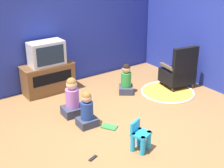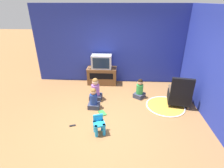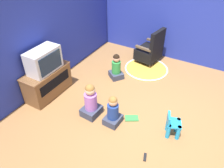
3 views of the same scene
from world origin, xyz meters
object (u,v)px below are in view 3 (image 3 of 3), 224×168
at_px(yellow_kid_chair, 173,126).
at_px(book, 132,118).
at_px(television, 44,60).
at_px(tv_cabinet, 48,82).
at_px(remote_control, 145,157).
at_px(child_watching_center, 91,102).
at_px(black_armchair, 150,50).
at_px(child_watching_right, 113,112).
at_px(child_watching_left, 116,68).

xyz_separation_m(yellow_kid_chair, book, (-0.01, 0.78, -0.20)).
relative_size(television, yellow_kid_chair, 1.53).
bearing_deg(yellow_kid_chair, book, 70.86).
bearing_deg(television, tv_cabinet, 90.00).
height_order(yellow_kid_chair, remote_control, yellow_kid_chair).
height_order(television, child_watching_center, television).
distance_m(black_armchair, book, 2.28).
distance_m(tv_cabinet, child_watching_center, 1.18).
height_order(black_armchair, yellow_kid_chair, black_armchair).
bearing_deg(tv_cabinet, television, -90.00).
bearing_deg(child_watching_center, tv_cabinet, 90.06).
bearing_deg(television, child_watching_right, -92.35).
xyz_separation_m(child_watching_left, child_watching_center, (-1.37, -0.20, 0.04)).
bearing_deg(yellow_kid_chair, remote_control, 143.25).
relative_size(television, child_watching_center, 0.97).
height_order(black_armchair, child_watching_left, black_armchair).
bearing_deg(child_watching_right, television, 89.99).
distance_m(child_watching_right, remote_control, 0.97).
bearing_deg(child_watching_right, child_watching_left, 29.03).
bearing_deg(black_armchair, child_watching_right, 15.87).
height_order(child_watching_left, child_watching_center, child_watching_center).
distance_m(child_watching_left, child_watching_center, 1.38).
height_order(black_armchair, remote_control, black_armchair).
relative_size(black_armchair, yellow_kid_chair, 2.06).
xyz_separation_m(black_armchair, child_watching_center, (-2.47, 0.22, -0.04)).
bearing_deg(book, television, -24.60).
distance_m(black_armchair, remote_control, 3.09).
bearing_deg(yellow_kid_chair, child_watching_right, 84.98).
bearing_deg(yellow_kid_chair, child_watching_left, 38.14).
xyz_separation_m(television, child_watching_right, (-0.07, -1.63, -0.58)).
relative_size(black_armchair, child_watching_left, 1.48).
relative_size(child_watching_center, remote_control, 4.63).
bearing_deg(book, child_watching_left, -79.53).
xyz_separation_m(black_armchair, book, (-2.19, -0.53, -0.34)).
bearing_deg(black_armchair, yellow_kid_chair, 40.78).
xyz_separation_m(tv_cabinet, television, (0.00, -0.02, 0.54)).
height_order(child_watching_left, book, child_watching_left).
xyz_separation_m(child_watching_left, child_watching_right, (-1.36, -0.68, -0.00)).
bearing_deg(television, book, -83.97).
bearing_deg(child_watching_left, book, 167.58).
bearing_deg(television, remote_control, -101.08).
bearing_deg(child_watching_right, remote_control, -114.12).
relative_size(tv_cabinet, child_watching_left, 1.67).
height_order(tv_cabinet, child_watching_left, child_watching_left).
xyz_separation_m(television, child_watching_center, (-0.08, -1.15, -0.54)).
distance_m(child_watching_center, remote_control, 1.41).
bearing_deg(child_watching_center, book, -65.83).
height_order(tv_cabinet, child_watching_right, child_watching_right).
distance_m(black_armchair, child_watching_center, 2.48).
height_order(tv_cabinet, yellow_kid_chair, tv_cabinet).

